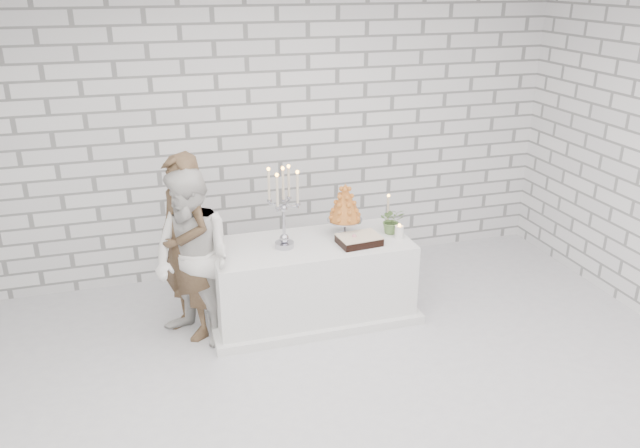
{
  "coord_description": "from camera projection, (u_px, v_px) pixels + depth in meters",
  "views": [
    {
      "loc": [
        -1.43,
        -3.69,
        3.03
      ],
      "look_at": [
        -0.01,
        1.03,
        1.05
      ],
      "focal_mm": 35.23,
      "sensor_mm": 36.0,
      "label": 1
    }
  ],
  "objects": [
    {
      "name": "croquembouche",
      "position": [
        345.0,
        210.0,
        5.76
      ],
      "size": [
        0.35,
        0.35,
        0.51
      ],
      "primitive_type": null,
      "rotation": [
        0.0,
        0.0,
        -0.07
      ],
      "color": "#B55E1F",
      "rests_on": "cake_table"
    },
    {
      "name": "flowers",
      "position": [
        392.0,
        220.0,
        5.86
      ],
      "size": [
        0.27,
        0.25,
        0.25
      ],
      "primitive_type": "imported",
      "rotation": [
        0.0,
        0.0,
        -0.26
      ],
      "color": "#497137",
      "rests_on": "cake_table"
    },
    {
      "name": "extra_taper",
      "position": [
        388.0,
        212.0,
        5.96
      ],
      "size": [
        0.07,
        0.07,
        0.32
      ],
      "primitive_type": "cylinder",
      "rotation": [
        0.0,
        0.0,
        0.14
      ],
      "color": "beige",
      "rests_on": "cake_table"
    },
    {
      "name": "ground",
      "position": [
        360.0,
        399.0,
        4.79
      ],
      "size": [
        6.0,
        5.0,
        0.01
      ],
      "primitive_type": "cube",
      "color": "silver",
      "rests_on": "ground"
    },
    {
      "name": "cake_table",
      "position": [
        311.0,
        280.0,
        5.83
      ],
      "size": [
        1.8,
        0.8,
        0.75
      ],
      "primitive_type": "cube",
      "color": "white",
      "rests_on": "ground"
    },
    {
      "name": "wall_back",
      "position": [
        280.0,
        132.0,
        6.45
      ],
      "size": [
        6.0,
        0.01,
        3.0
      ],
      "primitive_type": "cube",
      "color": "white",
      "rests_on": "ground"
    },
    {
      "name": "groom",
      "position": [
        185.0,
        248.0,
        5.39
      ],
      "size": [
        0.66,
        0.73,
        1.66
      ],
      "primitive_type": "imported",
      "rotation": [
        0.0,
        0.0,
        -1.02
      ],
      "color": "#4A3523",
      "rests_on": "ground"
    },
    {
      "name": "bride",
      "position": [
        193.0,
        259.0,
        5.29
      ],
      "size": [
        0.94,
        0.96,
        1.57
      ],
      "primitive_type": "imported",
      "rotation": [
        0.0,
        0.0,
        -0.88
      ],
      "color": "silver",
      "rests_on": "ground"
    },
    {
      "name": "candelabra",
      "position": [
        284.0,
        208.0,
        5.46
      ],
      "size": [
        0.35,
        0.35,
        0.75
      ],
      "primitive_type": null,
      "rotation": [
        0.0,
        0.0,
        0.17
      ],
      "color": "#A7A7B1",
      "rests_on": "cake_table"
    },
    {
      "name": "chocolate_cake",
      "position": [
        359.0,
        240.0,
        5.65
      ],
      "size": [
        0.39,
        0.3,
        0.08
      ],
      "primitive_type": "cube",
      "rotation": [
        0.0,
        0.0,
        0.09
      ],
      "color": "black",
      "rests_on": "cake_table"
    },
    {
      "name": "pillar_candle",
      "position": [
        399.0,
        232.0,
        5.77
      ],
      "size": [
        0.1,
        0.1,
        0.12
      ],
      "primitive_type": "cylinder",
      "rotation": [
        0.0,
        0.0,
        -0.3
      ],
      "color": "white",
      "rests_on": "cake_table"
    }
  ]
}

